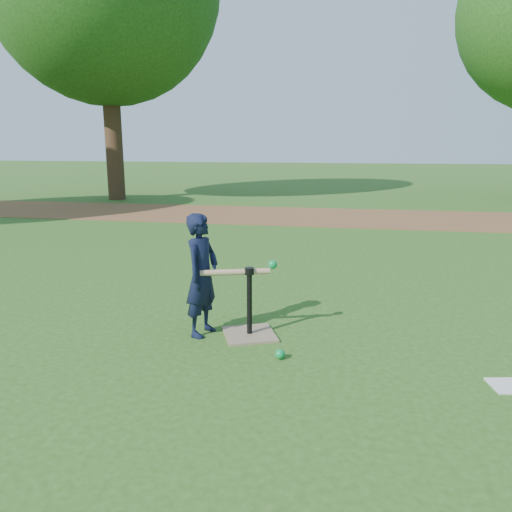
# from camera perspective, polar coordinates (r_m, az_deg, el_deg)

# --- Properties ---
(ground) EXTENTS (80.00, 80.00, 0.00)m
(ground) POSITION_cam_1_polar(r_m,az_deg,el_deg) (4.39, -2.46, -9.32)
(ground) COLOR #285116
(ground) RESTS_ON ground
(dirt_strip) EXTENTS (24.00, 3.00, 0.01)m
(dirt_strip) POSITION_cam_1_polar(r_m,az_deg,el_deg) (11.61, 6.13, 4.55)
(dirt_strip) COLOR brown
(dirt_strip) RESTS_ON ground
(child) EXTENTS (0.34, 0.44, 1.07)m
(child) POSITION_cam_1_polar(r_m,az_deg,el_deg) (4.33, -6.19, -2.18)
(child) COLOR black
(child) RESTS_ON ground
(wiffle_ball_ground) EXTENTS (0.08, 0.08, 0.08)m
(wiffle_ball_ground) POSITION_cam_1_polar(r_m,az_deg,el_deg) (3.98, 2.76, -11.13)
(wiffle_ball_ground) COLOR #0C8C40
(wiffle_ball_ground) RESTS_ON ground
(batting_tee) EXTENTS (0.56, 0.56, 0.61)m
(batting_tee) POSITION_cam_1_polar(r_m,az_deg,el_deg) (4.40, -0.75, -7.73)
(batting_tee) COLOR #8E745A
(batting_tee) RESTS_ON ground
(swing_action) EXTENTS (0.68, 0.26, 0.13)m
(swing_action) POSITION_cam_1_polar(r_m,az_deg,el_deg) (4.27, -1.92, -1.65)
(swing_action) COLOR tan
(swing_action) RESTS_ON ground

